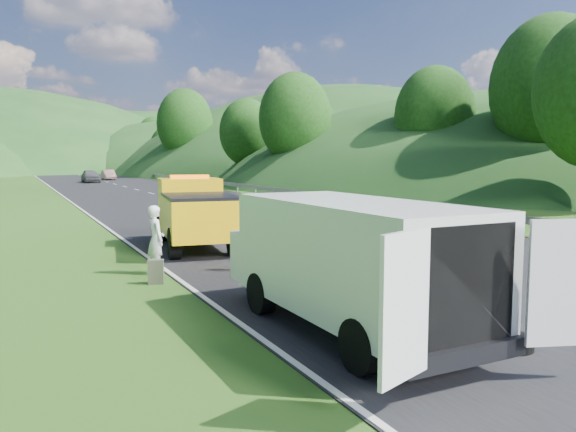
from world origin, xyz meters
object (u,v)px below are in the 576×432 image
tow_truck (195,213)px  spare_tire (509,350)px  passing_suv (315,225)px  woman (157,274)px  worker (420,329)px  suitcase (156,272)px  white_van (348,258)px  child (240,271)px

tow_truck → spare_tire: bearing=-74.4°
spare_tire → passing_suv: size_ratio=0.14×
woman → worker: bearing=-157.8°
spare_tire → worker: bearing=110.3°
worker → suitcase: worker is taller
tow_truck → passing_suv: size_ratio=1.13×
white_van → child: white_van is taller
woman → suitcase: 1.24m
child → spare_tire: child is taller
worker → suitcase: (-3.37, 5.60, 0.29)m
suitcase → white_van: bearing=-67.1°
woman → suitcase: size_ratio=3.00×
woman → spare_tire: woman is taller
suitcase → passing_suv: passing_suv is taller
worker → spare_tire: 1.59m
child → passing_suv: bearing=68.1°
worker → tow_truck: bearing=63.9°
child → passing_suv: passing_suv is taller
suitcase → tow_truck: bearing=63.0°
suitcase → spare_tire: size_ratio=0.81×
white_van → worker: white_van is taller
child → spare_tire: 7.74m
child → suitcase: (-2.34, -0.48, 0.29)m
spare_tire → tow_truck: bearing=97.2°
woman → spare_tire: (3.63, -8.27, 0.00)m
white_van → woman: size_ratio=3.65×
suitcase → spare_tire: (3.92, -7.10, -0.29)m
woman → worker: 7.44m
white_van → passing_suv: (6.94, 13.66, -1.29)m
tow_truck → worker: 10.47m
child → worker: bearing=-62.4°
white_van → tow_truck: bearing=88.0°
suitcase → spare_tire: suitcase is taller
tow_truck → suitcase: (-2.43, -4.76, -0.89)m
tow_truck → child: 4.44m
spare_tire → passing_suv: (5.18, 15.65, 0.00)m
tow_truck → child: bearing=-82.7°
child → suitcase: size_ratio=1.67×
passing_suv → suitcase: bearing=-136.6°
tow_truck → suitcase: 5.41m
tow_truck → woman: (-2.13, -3.59, -1.18)m
woman → worker: (3.07, -6.77, 0.00)m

